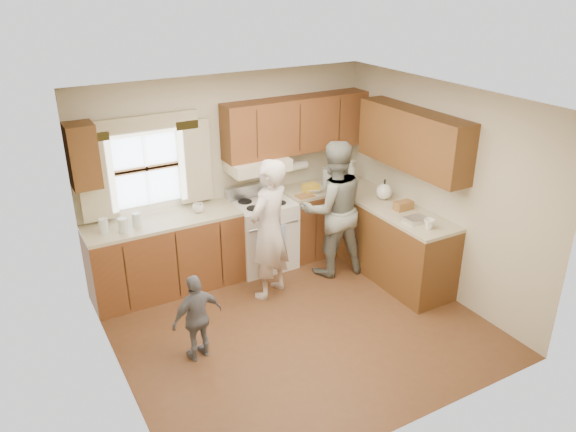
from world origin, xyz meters
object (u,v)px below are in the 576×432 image
woman_left (269,230)px  woman_right (333,209)px  stove (262,233)px  child (197,317)px

woman_left → woman_right: size_ratio=0.97×
woman_right → stove: bearing=-28.5°
stove → child: bearing=-135.7°
stove → woman_left: size_ratio=0.62×
woman_left → stove: bearing=-137.0°
stove → child: size_ratio=1.14×
stove → child: (-1.44, -1.41, 0.00)m
stove → woman_right: bearing=-39.9°
woman_right → child: woman_right is taller
child → woman_left: bearing=-158.3°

